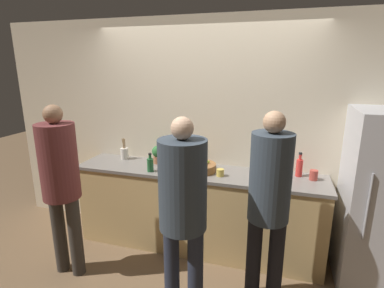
# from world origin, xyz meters

# --- Properties ---
(ground_plane) EXTENTS (14.00, 14.00, 0.00)m
(ground_plane) POSITION_xyz_m (0.00, 0.00, 0.00)
(ground_plane) COLOR brown
(wall_back) EXTENTS (5.20, 0.06, 2.60)m
(wall_back) POSITION_xyz_m (0.00, 0.63, 1.30)
(wall_back) COLOR beige
(wall_back) RESTS_ON ground_plane
(counter) EXTENTS (2.77, 0.61, 0.95)m
(counter) POSITION_xyz_m (0.00, 0.34, 0.48)
(counter) COLOR tan
(counter) RESTS_ON ground_plane
(refrigerator) EXTENTS (0.61, 0.71, 1.71)m
(refrigerator) POSITION_xyz_m (1.78, 0.26, 0.85)
(refrigerator) COLOR #B7B7BC
(refrigerator) RESTS_ON ground_plane
(person_left) EXTENTS (0.35, 0.35, 1.73)m
(person_left) POSITION_xyz_m (-1.13, -0.48, 1.04)
(person_left) COLOR #38332D
(person_left) RESTS_ON ground_plane
(person_center) EXTENTS (0.38, 0.38, 1.72)m
(person_center) POSITION_xyz_m (0.16, -0.65, 1.04)
(person_center) COLOR #232838
(person_center) RESTS_ON ground_plane
(person_right) EXTENTS (0.34, 0.34, 1.74)m
(person_right) POSITION_xyz_m (0.80, -0.34, 1.03)
(person_right) COLOR black
(person_right) RESTS_ON ground_plane
(fruit_bowl) EXTENTS (0.36, 0.36, 0.12)m
(fruit_bowl) POSITION_xyz_m (0.03, 0.32, 0.99)
(fruit_bowl) COLOR brown
(fruit_bowl) RESTS_ON counter
(utensil_crock) EXTENTS (0.10, 0.10, 0.26)m
(utensil_crock) POSITION_xyz_m (-0.97, 0.47, 1.02)
(utensil_crock) COLOR silver
(utensil_crock) RESTS_ON counter
(bottle_green) EXTENTS (0.07, 0.07, 0.21)m
(bottle_green) POSITION_xyz_m (-0.48, 0.15, 1.03)
(bottle_green) COLOR #236033
(bottle_green) RESTS_ON counter
(bottle_red) EXTENTS (0.07, 0.07, 0.26)m
(bottle_red) POSITION_xyz_m (1.07, 0.46, 1.05)
(bottle_red) COLOR red
(bottle_red) RESTS_ON counter
(cup_red) EXTENTS (0.08, 0.08, 0.10)m
(cup_red) POSITION_xyz_m (1.21, 0.40, 1.00)
(cup_red) COLOR #A33D33
(cup_red) RESTS_ON counter
(cup_yellow) EXTENTS (0.08, 0.08, 0.08)m
(cup_yellow) POSITION_xyz_m (0.28, 0.23, 0.99)
(cup_yellow) COLOR gold
(cup_yellow) RESTS_ON counter
(potted_plant) EXTENTS (0.14, 0.14, 0.21)m
(potted_plant) POSITION_xyz_m (-0.51, 0.43, 1.06)
(potted_plant) COLOR #9E6042
(potted_plant) RESTS_ON counter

